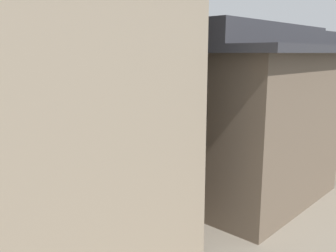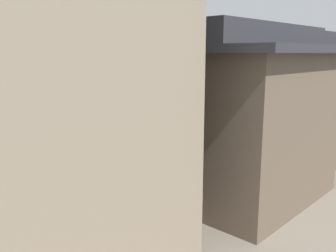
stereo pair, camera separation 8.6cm
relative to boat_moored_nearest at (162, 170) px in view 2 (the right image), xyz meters
name	(u,v)px [view 2 (the right image)]	position (x,y,z in m)	size (l,w,h in m)	color
boat_moored_nearest	(162,170)	(0.00, 0.00, 0.00)	(2.06, 4.42, 0.79)	#232326
boat_moored_second	(281,127)	(-0.92, 14.92, -0.10)	(1.24, 4.05, 0.56)	brown
boat_moored_far	(311,118)	(-0.67, 20.29, -0.05)	(1.71, 4.97, 0.69)	#33281E
boat_midriver_drifting	(242,108)	(-9.08, 22.07, -0.13)	(3.67, 2.92, 0.45)	#423328
house_waterfront_nearest	(39,95)	(4.88, -8.79, 4.92)	(5.41, 6.98, 8.74)	gray
house_waterfront_second	(240,115)	(5.26, -1.31, 3.62)	(6.15, 6.77, 6.14)	brown
house_waterfront_tall	(306,98)	(4.91, 5.30, 3.63)	(5.44, 6.56, 6.14)	brown
mooring_post_dock_near	(128,175)	(1.77, -3.74, 1.11)	(0.20, 0.20, 0.98)	#473828
mooring_post_dock_mid	(257,136)	(1.77, 6.26, 1.00)	(0.20, 0.20, 0.77)	#473828
mooring_post_dock_far	(331,112)	(1.77, 18.25, 1.00)	(0.20, 0.20, 0.77)	#473828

